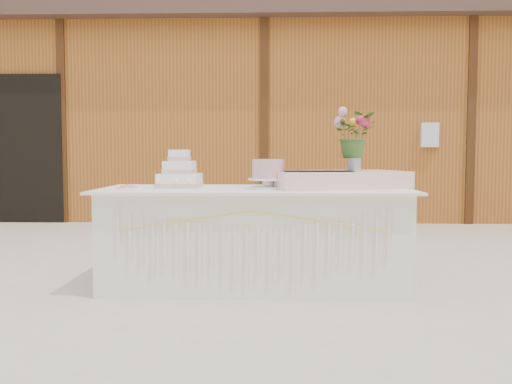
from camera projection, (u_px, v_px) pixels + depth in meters
ground at (255, 286)px, 4.47m from camera, size 80.00×80.00×0.00m
barn at (266, 118)px, 10.33m from camera, size 12.60×4.60×3.30m
cake_table at (255, 237)px, 4.44m from camera, size 2.40×1.00×0.77m
wedding_cake at (180, 175)px, 4.53m from camera, size 0.34×0.34×0.30m
pink_cake_stand at (268, 172)px, 4.36m from camera, size 0.31×0.31×0.23m
satin_runner at (336, 179)px, 4.50m from camera, size 1.17×0.88×0.13m
flower_vase at (354, 161)px, 4.51m from camera, size 0.11×0.11×0.15m
bouquet at (354, 129)px, 4.49m from camera, size 0.34×0.30×0.36m
loose_flowers at (135, 186)px, 4.59m from camera, size 0.18×0.38×0.02m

